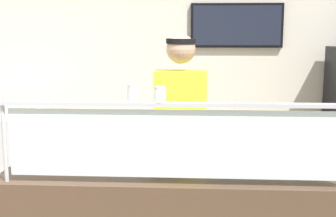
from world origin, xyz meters
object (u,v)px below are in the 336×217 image
at_px(pepper_flake_shaker, 160,95).
at_px(worker_figure, 181,138).
at_px(pizza_box_stack, 20,110).
at_px(pizza_server, 172,160).
at_px(pizza_tray, 167,162).
at_px(parmesan_shaker, 132,94).

distance_m(pepper_flake_shaker, worker_figure, 0.99).
bearing_deg(pizza_box_stack, worker_figure, -36.27).
xyz_separation_m(pizza_server, pepper_flake_shaker, (-0.05, -0.34, 0.46)).
distance_m(pizza_tray, pizza_server, 0.05).
height_order(pizza_tray, pepper_flake_shaker, pepper_flake_shaker).
bearing_deg(pizza_box_stack, parmesan_shaker, -55.35).
bearing_deg(pizza_tray, pepper_flake_shaker, -92.31).
height_order(parmesan_shaker, pepper_flake_shaker, parmesan_shaker).
xyz_separation_m(pizza_server, pizza_box_stack, (-1.67, 1.79, -0.01)).
relative_size(parmesan_shaker, pepper_flake_shaker, 1.11).
xyz_separation_m(pepper_flake_shaker, worker_figure, (0.09, 0.88, -0.44)).
distance_m(worker_figure, pizza_box_stack, 2.12).
xyz_separation_m(pepper_flake_shaker, pizza_box_stack, (-1.62, 2.14, -0.46)).
bearing_deg(worker_figure, pizza_tray, -98.04).
relative_size(pizza_server, pepper_flake_shaker, 3.28).
xyz_separation_m(worker_figure, pizza_box_stack, (-1.71, 1.25, -0.02)).
bearing_deg(parmesan_shaker, pizza_box_stack, 124.65).
height_order(pepper_flake_shaker, worker_figure, worker_figure).
xyz_separation_m(parmesan_shaker, pepper_flake_shaker, (0.15, -0.00, -0.00)).
xyz_separation_m(pizza_tray, pizza_box_stack, (-1.64, 1.77, 0.02)).
height_order(parmesan_shaker, pizza_box_stack, parmesan_shaker).
distance_m(pizza_tray, parmesan_shaker, 0.62).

